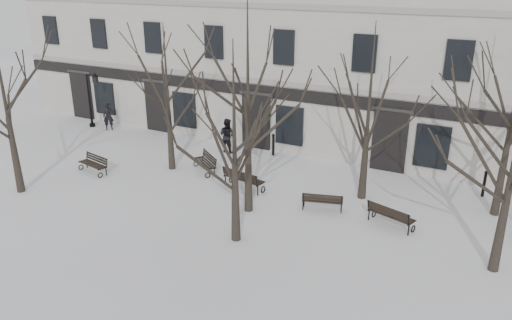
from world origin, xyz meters
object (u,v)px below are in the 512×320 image
Objects in this scene: tree_0 at (1,78)px; tree_1 at (234,121)px; tree_2 at (248,78)px; bench_1 at (243,178)px; bench_4 at (322,201)px; lamp_post at (92,96)px; bench_2 at (390,215)px; bench_0 at (94,163)px; bench_3 at (206,162)px.

tree_0 reaches higher than tree_1.
tree_2 reaches higher than tree_0.
tree_2 is 4.28× the size of bench_1.
lamp_post reaches higher than bench_4.
bench_2 is at bearing -12.84° from lamp_post.
tree_1 is (10.23, 0.74, -0.57)m from tree_0.
bench_3 is (4.58, 2.56, 0.02)m from bench_0.
bench_4 is (1.90, 3.54, -3.92)m from tree_1.
tree_1 is 7.65m from bench_3.
bench_4 is (6.32, -1.35, -0.03)m from bench_3.
bench_4 is (3.75, -0.32, -0.08)m from bench_1.
bench_2 is (5.27, 1.24, -4.79)m from tree_2.
tree_1 is 4.05× the size of bench_0.
bench_1 is at bearing 125.34° from tree_2.
bench_4 is (-2.68, 0.09, -0.05)m from bench_2.
bench_1 is 0.59× the size of lamp_post.
bench_3 is 1.03× the size of bench_4.
bench_4 is at bearing -174.91° from bench_1.
tree_0 is at bearing -175.89° from tree_1.
bench_3 is (5.80, 5.63, -4.45)m from tree_0.
bench_3 reaches higher than bench_4.
tree_1 reaches higher than lamp_post.
tree_0 is at bearing -100.27° from bench_0.
bench_1 is (7.14, 1.52, 0.07)m from bench_0.
bench_1 is at bearing 14.90° from bench_3.
bench_1 reaches higher than bench_2.
tree_0 is 4.73× the size of bench_4.
tree_2 is (9.53, 2.95, 0.35)m from tree_0.
bench_1 is (-1.86, 3.86, -3.83)m from tree_1.
tree_1 is 5.61m from bench_4.
bench_1 is at bearing -21.20° from bench_4.
tree_2 is 5.16m from bench_1.
tree_0 is 9.86m from lamp_post.
bench_0 is (-9.00, 2.34, -3.90)m from tree_1.
tree_0 reaches higher than bench_1.
bench_4 is at bearing 61.84° from tree_1.
bench_1 is at bearing 23.55° from bench_0.
tree_1 reaches higher than bench_0.
bench_1 reaches higher than bench_0.
lamp_post is at bearing -30.97° from bench_4.
bench_2 is (13.58, 1.12, 0.03)m from bench_0.
lamp_post is at bearing 115.49° from tree_0.
tree_0 reaches higher than bench_4.
bench_2 is at bearing 15.80° from tree_0.
bench_1 is 1.16× the size of bench_3.
tree_0 is at bearing -99.02° from bench_3.
bench_3 reaches higher than bench_0.
tree_2 reaches higher than bench_0.
tree_2 reaches higher than tree_1.
bench_2 is at bearing -173.71° from bench_1.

